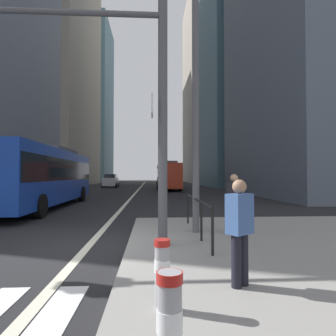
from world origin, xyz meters
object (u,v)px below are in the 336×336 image
city_bus_blue_oncoming (44,174)px  car_receding_near (162,179)px  city_bus_red_receding (168,175)px  car_oncoming_mid (111,181)px  bollard_front (170,329)px  traffic_signal_gantry (58,71)px  street_lamp_post (196,54)px  pedestrian_walking (240,227)px  pedestrian_waiting (234,201)px  bollard_left (162,270)px

city_bus_blue_oncoming → car_receding_near: bearing=80.1°
car_receding_near → city_bus_red_receding: bearing=-90.5°
car_oncoming_mid → car_receding_near: bearing=69.0°
bollard_front → city_bus_red_receding: bearing=86.7°
city_bus_blue_oncoming → traffic_signal_gantry: bearing=-68.6°
city_bus_red_receding → car_oncoming_mid: size_ratio=2.73×
street_lamp_post → pedestrian_walking: bearing=-89.7°
car_oncoming_mid → pedestrian_waiting: car_oncoming_mid is taller
bollard_front → city_bus_blue_oncoming: bearing=113.0°
pedestrian_waiting → pedestrian_walking: bearing=-105.1°
street_lamp_post → traffic_signal_gantry: bearing=-156.4°
traffic_signal_gantry → pedestrian_waiting: (4.46, 1.28, -3.10)m
city_bus_blue_oncoming → pedestrian_waiting: (8.16, -8.15, -0.77)m
pedestrian_waiting → car_receding_near: bearing=90.0°
traffic_signal_gantry → pedestrian_waiting: traffic_signal_gantry is taller
car_oncoming_mid → bollard_front: car_oncoming_mid is taller
street_lamp_post → pedestrian_walking: (0.02, -4.01, -4.28)m
car_receding_near → bollard_front: car_receding_near is taller
bollard_left → street_lamp_post: bearing=76.3°
car_oncoming_mid → city_bus_red_receding: bearing=-37.6°
car_receding_near → pedestrian_walking: 59.01m
car_receding_near → street_lamp_post: size_ratio=0.55×
car_oncoming_mid → traffic_signal_gantry: (3.67, -35.28, 3.17)m
city_bus_blue_oncoming → pedestrian_waiting: 11.56m
car_oncoming_mid → car_receding_near: size_ratio=0.98×
bollard_left → pedestrian_walking: (1.17, 0.67, 0.39)m
car_oncoming_mid → bollard_front: bearing=-81.5°
pedestrian_waiting → city_bus_blue_oncoming: bearing=135.0°
traffic_signal_gantry → car_oncoming_mid: bearing=95.9°
traffic_signal_gantry → bollard_left: traffic_signal_gantry is taller
traffic_signal_gantry → street_lamp_post: bearing=23.6°
car_oncoming_mid → bollard_left: 38.93m
bollard_left → pedestrian_walking: bearing=29.9°
bollard_left → pedestrian_walking: 1.40m
city_bus_red_receding → bollard_front: (-1.95, -33.82, -1.18)m
bollard_left → pedestrian_waiting: 5.00m
car_receding_near → traffic_signal_gantry: 56.74m
city_bus_red_receding → bollard_front: city_bus_red_receding is taller
traffic_signal_gantry → pedestrian_waiting: size_ratio=4.29×
traffic_signal_gantry → bollard_left: bearing=-54.6°
traffic_signal_gantry → car_receding_near: bearing=85.5°
pedestrian_walking → bollard_left: bearing=-150.1°
traffic_signal_gantry → bollard_front: bearing=-63.8°
city_bus_red_receding → bollard_left: 32.49m
car_oncoming_mid → pedestrian_walking: (7.10, -37.81, 0.02)m
city_bus_red_receding → traffic_signal_gantry: (-4.22, -29.21, 2.32)m
traffic_signal_gantry → pedestrian_waiting: bearing=16.0°
street_lamp_post → bollard_front: size_ratio=8.71×
street_lamp_post → bollard_front: 7.74m
car_oncoming_mid → pedestrian_walking: size_ratio=2.76×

